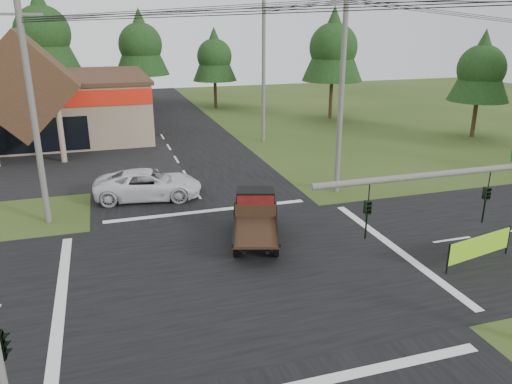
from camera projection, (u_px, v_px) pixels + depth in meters
name	position (u px, v px, depth m)	size (l,w,h in m)	color
ground	(244.00, 271.00, 20.26)	(120.00, 120.00, 0.00)	#2E4117
road_ns	(244.00, 270.00, 20.25)	(12.00, 120.00, 0.02)	black
road_ew	(244.00, 270.00, 20.25)	(120.00, 12.00, 0.02)	black
utility_pole_nw	(34.00, 116.00, 23.49)	(2.00, 0.30, 10.50)	#595651
utility_pole_ne	(341.00, 92.00, 27.83)	(2.00, 0.30, 11.50)	#595651
utility_pole_n	(264.00, 72.00, 40.52)	(2.00, 0.30, 11.20)	#595651
tree_row_c	(42.00, 31.00, 51.66)	(7.28, 7.28, 13.13)	#332316
tree_row_d	(140.00, 43.00, 55.81)	(6.16, 6.16, 11.11)	#332316
tree_row_e	(214.00, 55.00, 56.69)	(5.04, 5.04, 9.09)	#332316
tree_side_ne	(333.00, 45.00, 50.04)	(6.16, 6.16, 11.11)	#332316
tree_side_e_near	(482.00, 66.00, 41.88)	(5.04, 5.04, 9.09)	#332316
antique_flatbed_truck	(256.00, 219.00, 22.61)	(2.00, 5.25, 2.20)	#530B0D
roadside_banner	(479.00, 249.00, 20.65)	(3.82, 0.11, 1.30)	#85CB1B
white_pickup	(148.00, 184.00, 28.31)	(2.75, 5.96, 1.66)	silver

